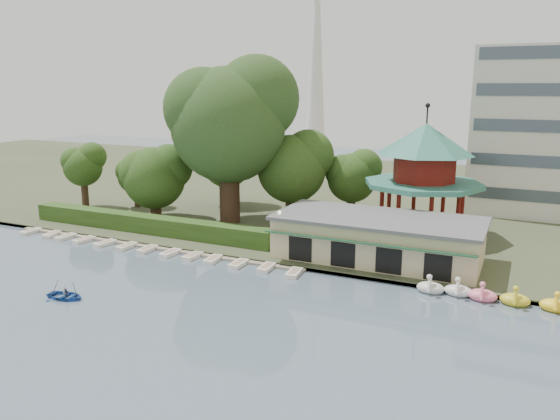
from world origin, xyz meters
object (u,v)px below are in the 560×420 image
Objects in this scene: boathouse at (378,238)px; pavilion at (424,168)px; dock at (151,246)px; big_tree at (230,116)px; rowboat_with_passengers at (65,293)px.

pavilion reaches higher than boathouse.
pavilion is at bearing 31.66° from dock.
rowboat_with_passengers is at bearing -91.23° from big_tree.
big_tree is (3.18, 11.01, 12.37)m from dock.
dock is 16.86m from big_tree.
big_tree reaches higher than rowboat_with_passengers.
dock is 22.62m from boathouse.
dock is 1.80× the size of big_tree.
rowboat_with_passengers reaches higher than dock.
pavilion is 21.75m from big_tree.
rowboat_with_passengers is (-19.36, -18.52, -1.93)m from boathouse.
big_tree is at bearing 88.77° from rowboat_with_passengers.
rowboat_with_passengers is at bearing -136.26° from boathouse.
big_tree is 27.54m from rowboat_with_passengers.
dock is 29.14m from pavilion.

